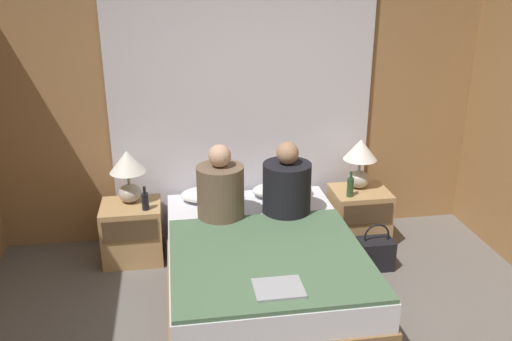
% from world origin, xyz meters
% --- Properties ---
extents(wall_back, '(4.47, 0.06, 2.50)m').
position_xyz_m(wall_back, '(0.00, 2.10, 1.25)').
color(wall_back, '#A37547').
rests_on(wall_back, ground_plane).
extents(curtain_panel, '(2.53, 0.03, 2.29)m').
position_xyz_m(curtain_panel, '(0.00, 2.04, 1.14)').
color(curtain_panel, silver).
rests_on(curtain_panel, ground_plane).
extents(bed, '(1.45, 1.97, 0.45)m').
position_xyz_m(bed, '(0.00, 1.00, 0.22)').
color(bed, olive).
rests_on(bed, ground_plane).
extents(nightstand_left, '(0.50, 0.45, 0.51)m').
position_xyz_m(nightstand_left, '(-1.02, 1.68, 0.26)').
color(nightstand_left, tan).
rests_on(nightstand_left, ground_plane).
extents(nightstand_right, '(0.50, 0.45, 0.51)m').
position_xyz_m(nightstand_right, '(1.02, 1.68, 0.26)').
color(nightstand_right, tan).
rests_on(nightstand_right, ground_plane).
extents(lamp_left, '(0.30, 0.30, 0.46)m').
position_xyz_m(lamp_left, '(-1.02, 1.75, 0.80)').
color(lamp_left, '#B2A899').
rests_on(lamp_left, nightstand_left).
extents(lamp_right, '(0.30, 0.30, 0.46)m').
position_xyz_m(lamp_right, '(1.02, 1.75, 0.80)').
color(lamp_right, '#B2A899').
rests_on(lamp_right, nightstand_right).
extents(pillow_left, '(0.55, 0.31, 0.12)m').
position_xyz_m(pillow_left, '(-0.32, 1.79, 0.51)').
color(pillow_left, white).
rests_on(pillow_left, bed).
extents(pillow_right, '(0.55, 0.31, 0.12)m').
position_xyz_m(pillow_right, '(0.32, 1.79, 0.51)').
color(pillow_right, white).
rests_on(pillow_right, bed).
extents(blanket_on_bed, '(1.39, 1.34, 0.03)m').
position_xyz_m(blanket_on_bed, '(0.00, 0.71, 0.47)').
color(blanket_on_bed, '#4C6B4C').
rests_on(blanket_on_bed, bed).
extents(person_left_in_bed, '(0.38, 0.38, 0.64)m').
position_xyz_m(person_left_in_bed, '(-0.27, 1.41, 0.71)').
color(person_left_in_bed, brown).
rests_on(person_left_in_bed, bed).
extents(person_right_in_bed, '(0.40, 0.40, 0.63)m').
position_xyz_m(person_right_in_bed, '(0.28, 1.41, 0.70)').
color(person_right_in_bed, black).
rests_on(person_right_in_bed, bed).
extents(beer_bottle_on_left_stand, '(0.06, 0.06, 0.20)m').
position_xyz_m(beer_bottle_on_left_stand, '(-0.88, 1.57, 0.59)').
color(beer_bottle_on_left_stand, black).
rests_on(beer_bottle_on_left_stand, nightstand_left).
extents(beer_bottle_on_right_stand, '(0.06, 0.06, 0.23)m').
position_xyz_m(beer_bottle_on_right_stand, '(0.88, 1.57, 0.60)').
color(beer_bottle_on_right_stand, '#2D4C28').
rests_on(beer_bottle_on_right_stand, nightstand_right).
extents(laptop_on_bed, '(0.31, 0.25, 0.02)m').
position_xyz_m(laptop_on_bed, '(-0.02, 0.27, 0.49)').
color(laptop_on_bed, '#9EA0A5').
rests_on(laptop_on_bed, blanket_on_bed).
extents(handbag_on_floor, '(0.29, 0.20, 0.41)m').
position_xyz_m(handbag_on_floor, '(1.00, 1.20, 0.14)').
color(handbag_on_floor, black).
rests_on(handbag_on_floor, ground_plane).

